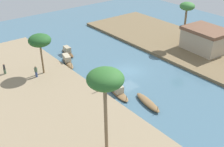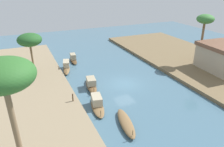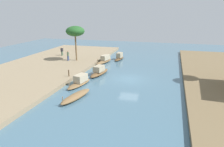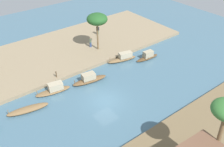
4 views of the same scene
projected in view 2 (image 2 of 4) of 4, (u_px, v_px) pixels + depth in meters
The scene contains 13 objects.
river_water at pixel (125, 84), 28.22m from camera, with size 70.55×70.55×0.00m, color #476B7F.
riverbank_left at pixel (8, 105), 23.02m from camera, with size 42.89×14.05×0.46m, color #937F60.
riverbank_right at pixel (206, 66), 33.23m from camera, with size 42.89×14.05×0.46m, color brown.
sampan_midstream at pixel (91, 84), 26.98m from camera, with size 4.79×1.86×1.33m.
sampan_open_hull at pixel (126, 123), 20.02m from camera, with size 4.77×1.98×0.98m.
sampan_near_left_bank at pixel (66, 67), 32.34m from camera, with size 4.58×1.94×1.31m.
sampan_foreground at pixel (73, 59), 35.68m from camera, with size 3.96×1.23×1.29m.
sampan_with_red_awning at pixel (97, 103), 22.80m from camera, with size 4.48×1.95×1.24m.
person_on_near_bank at pixel (24, 73), 28.37m from camera, with size 0.44×0.44×1.66m.
mooring_post at pixel (73, 98), 23.08m from camera, with size 0.14×0.14×0.86m, color #4C3823.
palm_tree_left_near at pixel (30, 40), 27.64m from camera, with size 3.08×3.08×5.77m.
palm_tree_left_far at pixel (5, 78), 10.93m from camera, with size 3.18×3.18×8.42m.
palm_tree_right_tall at pixel (205, 21), 31.36m from camera, with size 2.48×2.48×7.44m.
Camera 2 is at (22.59, -11.73, 12.36)m, focal length 34.89 mm.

